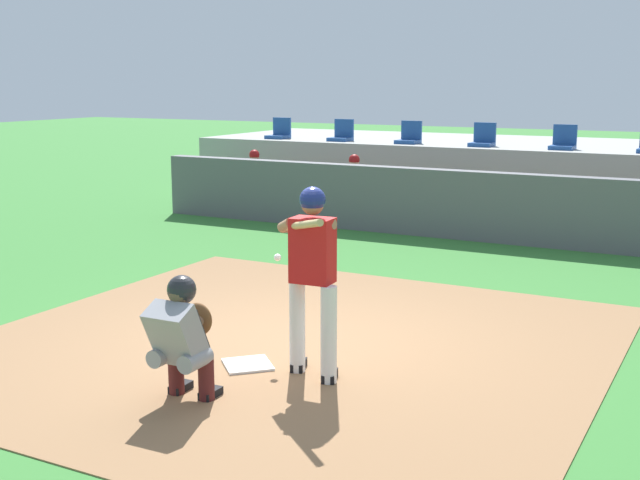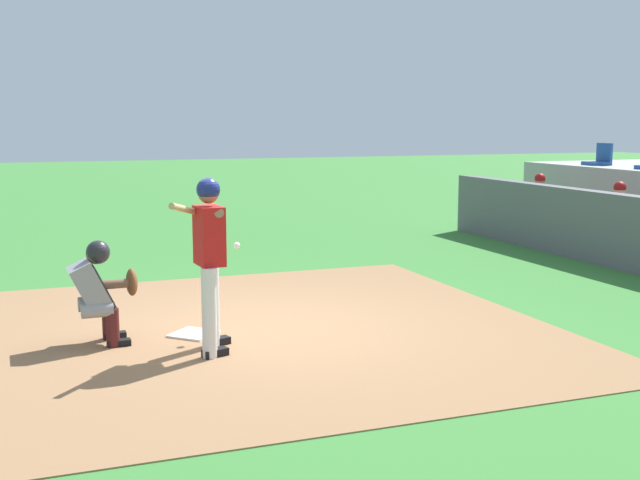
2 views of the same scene
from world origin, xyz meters
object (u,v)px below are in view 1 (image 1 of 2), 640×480
Objects in this scene: home_plate at (248,365)px; catcher_crouched at (183,334)px; batter_at_plate at (312,270)px; stadium_seat_0 at (279,133)px; stadium_seat_2 at (409,137)px; stadium_seat_1 at (342,135)px; stadium_seat_4 at (563,142)px; stadium_seat_3 at (483,140)px; dugout_player_0 at (252,180)px; dugout_player_1 at (351,186)px.

home_plate is 0.24× the size of catcher_crouched.
stadium_seat_0 reaches higher than batter_at_plate.
stadium_seat_0 is 3.25m from stadium_seat_2.
batter_at_plate reaches higher than home_plate.
batter_at_plate is at bearing -72.86° from stadium_seat_2.
stadium_seat_1 and stadium_seat_4 have the same top height.
stadium_seat_3 is (-0.81, 10.18, 1.51)m from home_plate.
home_plate is at bearing -85.44° from stadium_seat_3.
home_plate is 10.32m from stadium_seat_4.
home_plate is 0.92× the size of stadium_seat_1.
catcher_crouched is 12.56m from stadium_seat_0.
stadium_seat_3 is (1.62, 0.00, 0.00)m from stadium_seat_2.
stadium_seat_3 is 1.62m from stadium_seat_4.
dugout_player_0 is 6.38m from stadium_seat_4.
dugout_player_0 is at bearing 119.47° from catcher_crouched.
dugout_player_0 is 1.00× the size of dugout_player_1.
stadium_seat_1 is at bearing 111.76° from home_plate.
stadium_seat_0 is at bearing 180.00° from stadium_seat_2.
stadium_seat_0 is at bearing 180.00° from stadium_seat_4.
catcher_crouched is (-0.70, -1.02, -0.43)m from batter_at_plate.
batter_at_plate is 10.15m from stadium_seat_4.
catcher_crouched is at bearing -72.84° from dugout_player_1.
stadium_seat_0 is (-5.68, 11.16, 0.93)m from catcher_crouched.
dugout_player_0 is 4.89m from stadium_seat_3.
stadium_seat_1 is (1.62, 0.00, 0.00)m from stadium_seat_0.
dugout_player_1 reaches higher than home_plate.
batter_at_plate reaches higher than dugout_player_1.
stadium_seat_3 is (2.02, 2.03, 0.86)m from dugout_player_1.
stadium_seat_3 is (-0.80, 11.16, 0.93)m from catcher_crouched.
home_plate is 0.92× the size of stadium_seat_2.
stadium_seat_4 is at bearing 85.78° from catcher_crouched.
dugout_player_0 is (-5.16, 9.13, 0.06)m from catcher_crouched.
stadium_seat_1 reaches higher than catcher_crouched.
catcher_crouched is 3.84× the size of stadium_seat_4.
stadium_seat_0 and stadium_seat_1 have the same top height.
dugout_player_0 is at bearing -118.55° from stadium_seat_1.
stadium_seat_1 is 4.88m from stadium_seat_4.
dugout_player_0 and dugout_player_1 have the same top height.
stadium_seat_0 is 1.00× the size of stadium_seat_3.
dugout_player_1 is at bearing -150.82° from stadium_seat_4.
stadium_seat_4 is (1.62, 0.00, 0.00)m from stadium_seat_3.
stadium_seat_1 is at bearing 180.00° from stadium_seat_4.
dugout_player_0 is 2.34m from dugout_player_1.
stadium_seat_0 is (-2.86, 2.03, 0.86)m from dugout_player_1.
stadium_seat_2 is (-2.43, 11.16, 0.93)m from catcher_crouched.
dugout_player_0 reaches higher than catcher_crouched.
dugout_player_1 is 2.71× the size of stadium_seat_1.
stadium_seat_2 reaches higher than catcher_crouched.
stadium_seat_4 is at bearing 0.00° from stadium_seat_3.
dugout_player_1 is (-2.82, 9.13, 0.06)m from catcher_crouched.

